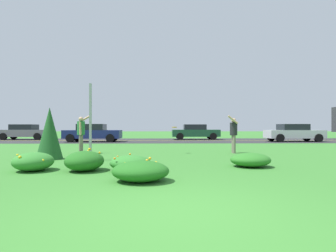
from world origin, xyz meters
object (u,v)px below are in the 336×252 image
Objects in this scene: car_gray_leftmost at (25,132)px; car_silver_rightmost at (294,133)px; frisbee_orange at (174,127)px; car_navy_center_left at (93,133)px; sign_post_near_path at (90,122)px; person_thrower_green_shirt at (81,131)px; car_dark_green_center_right at (195,132)px; person_catcher_dark_shirt at (233,132)px.

car_gray_leftmost is 1.00× the size of car_silver_rightmost.
car_navy_center_left reaches higher than frisbee_orange.
frisbee_orange is 14.30m from car_silver_rightmost.
frisbee_orange is at bearing 38.58° from sign_post_near_path.
sign_post_near_path is at bearing -66.73° from person_thrower_green_shirt.
car_dark_green_center_right and car_silver_rightmost have the same top height.
car_navy_center_left is (-8.96, 9.76, -0.24)m from person_catcher_dark_shirt.
person_thrower_green_shirt is 0.39× the size of car_dark_green_center_right.
person_catcher_dark_shirt is 0.39× the size of car_navy_center_left.
car_gray_leftmost is at bearing 170.73° from car_silver_rightmost.
frisbee_orange is (-2.75, -0.11, 0.23)m from person_catcher_dark_shirt.
car_silver_rightmost reaches higher than frisbee_orange.
person_thrower_green_shirt is 0.39× the size of car_gray_leftmost.
frisbee_orange is at bearing -177.61° from person_catcher_dark_shirt.
person_catcher_dark_shirt is (6.98, 0.16, -0.03)m from person_thrower_green_shirt.
person_catcher_dark_shirt is 2.76m from frisbee_orange.
car_dark_green_center_right is at bearing 23.82° from car_navy_center_left.
sign_post_near_path reaches higher than frisbee_orange.
frisbee_orange is at bearing -57.86° from car_navy_center_left.
sign_post_near_path reaches higher than car_silver_rightmost.
sign_post_near_path is 17.32m from car_dark_green_center_right.
car_silver_rightmost is (7.58, 9.76, -0.24)m from person_catcher_dark_shirt.
person_catcher_dark_shirt is at bearing -39.89° from car_gray_leftmost.
car_dark_green_center_right is 8.62m from car_silver_rightmost.
sign_post_near_path is 0.62× the size of car_silver_rightmost.
person_thrower_green_shirt is at bearing -55.87° from car_gray_leftmost.
person_catcher_dark_shirt reaches higher than car_navy_center_left.
car_gray_leftmost is 1.00× the size of car_navy_center_left.
car_navy_center_left is (-1.98, 9.93, -0.27)m from person_thrower_green_shirt.
person_thrower_green_shirt is 6.98m from person_catcher_dark_shirt.
person_thrower_green_shirt is at bearing -116.43° from car_dark_green_center_right.
car_gray_leftmost is at bearing 134.62° from frisbee_orange.
person_thrower_green_shirt is 15.45m from car_dark_green_center_right.
person_thrower_green_shirt is 17.63m from car_silver_rightmost.
car_dark_green_center_right is (6.87, 13.83, -0.27)m from person_thrower_green_shirt.
car_gray_leftmost is 8.37m from car_navy_center_left.
person_thrower_green_shirt is 4.23m from frisbee_orange.
car_gray_leftmost is 1.00× the size of car_dark_green_center_right.
person_catcher_dark_shirt reaches higher than car_silver_rightmost.
car_gray_leftmost and car_silver_rightmost have the same top height.
car_silver_rightmost is at bearing 43.70° from frisbee_orange.
car_dark_green_center_right is at bearing 79.13° from frisbee_orange.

